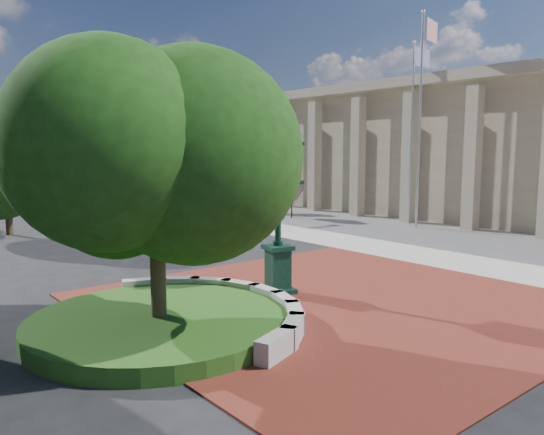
{
  "coord_description": "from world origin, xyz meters",
  "views": [
    {
      "loc": [
        -10.62,
        -11.0,
        4.26
      ],
      "look_at": [
        -0.32,
        1.5,
        2.2
      ],
      "focal_mm": 35.0,
      "sensor_mm": 36.0,
      "label": 1
    }
  ],
  "objects_px": {
    "flagpole_b": "(411,132)",
    "street_lamp_near": "(89,129)",
    "flagpole_a": "(420,119)",
    "parked_car": "(7,194)",
    "post_clock": "(278,198)"
  },
  "relations": [
    {
      "from": "flagpole_b",
      "to": "street_lamp_near",
      "type": "bearing_deg",
      "value": 118.85
    },
    {
      "from": "flagpole_a",
      "to": "flagpole_b",
      "type": "bearing_deg",
      "value": 49.35
    },
    {
      "from": "parked_car",
      "to": "street_lamp_near",
      "type": "height_order",
      "value": "street_lamp_near"
    },
    {
      "from": "flagpole_b",
      "to": "parked_car",
      "type": "bearing_deg",
      "value": 118.53
    },
    {
      "from": "flagpole_b",
      "to": "street_lamp_near",
      "type": "xyz_separation_m",
      "value": [
        -11.07,
        20.09,
        0.53
      ]
    },
    {
      "from": "flagpole_a",
      "to": "street_lamp_near",
      "type": "relative_size",
      "value": 1.16
    },
    {
      "from": "flagpole_b",
      "to": "street_lamp_near",
      "type": "relative_size",
      "value": 1.04
    },
    {
      "from": "flagpole_a",
      "to": "flagpole_b",
      "type": "distance_m",
      "value": 1.87
    },
    {
      "from": "post_clock",
      "to": "parked_car",
      "type": "xyz_separation_m",
      "value": [
        0.58,
        34.5,
        -2.06
      ]
    },
    {
      "from": "flagpole_b",
      "to": "street_lamp_near",
      "type": "distance_m",
      "value": 22.94
    },
    {
      "from": "parked_car",
      "to": "post_clock",
      "type": "bearing_deg",
      "value": -109.86
    },
    {
      "from": "parked_car",
      "to": "flagpole_b",
      "type": "relative_size",
      "value": 0.45
    },
    {
      "from": "post_clock",
      "to": "street_lamp_near",
      "type": "relative_size",
      "value": 0.52
    },
    {
      "from": "flagpole_b",
      "to": "street_lamp_near",
      "type": "height_order",
      "value": "flagpole_b"
    },
    {
      "from": "post_clock",
      "to": "street_lamp_near",
      "type": "height_order",
      "value": "street_lamp_near"
    }
  ]
}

